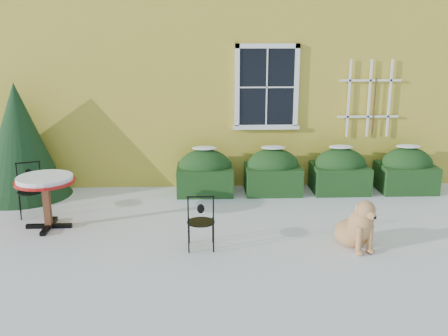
{
  "coord_description": "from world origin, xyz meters",
  "views": [
    {
      "loc": [
        -0.32,
        -6.62,
        2.91
      ],
      "look_at": [
        0.0,
        1.0,
        0.9
      ],
      "focal_mm": 40.0,
      "sensor_mm": 36.0,
      "label": 1
    }
  ],
  "objects_px": {
    "bistro_table": "(45,185)",
    "patio_chair_far": "(30,189)",
    "evergreen_shrub": "(20,151)",
    "patio_chair_near": "(201,221)",
    "dog": "(357,227)"
  },
  "relations": [
    {
      "from": "evergreen_shrub",
      "to": "bistro_table",
      "type": "height_order",
      "value": "evergreen_shrub"
    },
    {
      "from": "patio_chair_near",
      "to": "patio_chair_far",
      "type": "xyz_separation_m",
      "value": [
        -2.86,
        1.54,
        0.03
      ]
    },
    {
      "from": "evergreen_shrub",
      "to": "patio_chair_near",
      "type": "distance_m",
      "value": 4.26
    },
    {
      "from": "bistro_table",
      "to": "dog",
      "type": "height_order",
      "value": "bistro_table"
    },
    {
      "from": "bistro_table",
      "to": "patio_chair_near",
      "type": "xyz_separation_m",
      "value": [
        2.39,
        -0.89,
        -0.29
      ]
    },
    {
      "from": "patio_chair_far",
      "to": "dog",
      "type": "relative_size",
      "value": 1.02
    },
    {
      "from": "patio_chair_near",
      "to": "dog",
      "type": "distance_m",
      "value": 2.21
    },
    {
      "from": "patio_chair_near",
      "to": "dog",
      "type": "height_order",
      "value": "patio_chair_near"
    },
    {
      "from": "patio_chair_far",
      "to": "evergreen_shrub",
      "type": "bearing_deg",
      "value": 94.61
    },
    {
      "from": "bistro_table",
      "to": "patio_chair_far",
      "type": "bearing_deg",
      "value": 125.67
    },
    {
      "from": "evergreen_shrub",
      "to": "bistro_table",
      "type": "relative_size",
      "value": 2.34
    },
    {
      "from": "bistro_table",
      "to": "evergreen_shrub",
      "type": "bearing_deg",
      "value": 119.21
    },
    {
      "from": "patio_chair_near",
      "to": "evergreen_shrub",
      "type": "bearing_deg",
      "value": -38.5
    },
    {
      "from": "patio_chair_far",
      "to": "dog",
      "type": "xyz_separation_m",
      "value": [
        5.06,
        -1.61,
        -0.13
      ]
    },
    {
      "from": "evergreen_shrub",
      "to": "patio_chair_far",
      "type": "distance_m",
      "value": 1.24
    }
  ]
}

